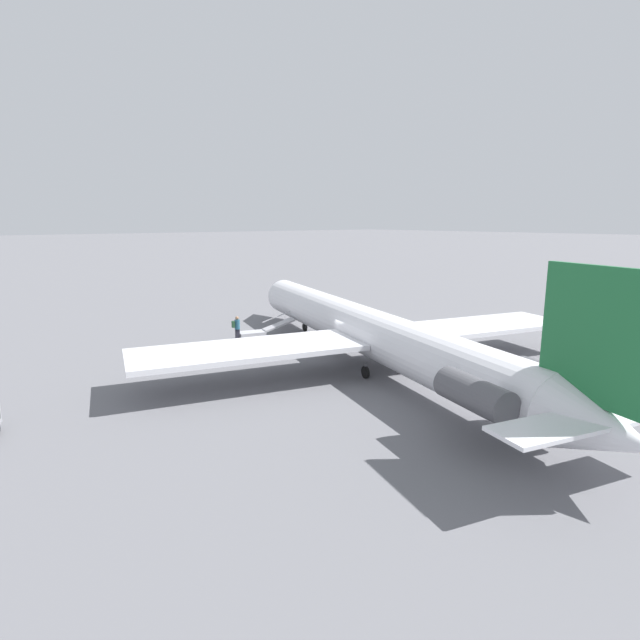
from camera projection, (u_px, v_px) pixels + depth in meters
name	position (u px, v px, depth m)	size (l,w,h in m)	color
ground_plane	(361.00, 362.00, 29.20)	(600.00, 600.00, 0.00)	slate
airplane_main	(370.00, 331.00, 27.90)	(33.23, 25.92, 6.88)	silver
boarding_stairs	(258.00, 333.00, 35.09)	(2.08, 4.14, 1.71)	#B2B2B7
passenger	(237.00, 327.00, 34.07)	(0.41, 0.56, 1.74)	#23232D
traffic_cone_near_stairs	(238.00, 347.00, 31.51)	(0.55, 0.55, 0.61)	black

